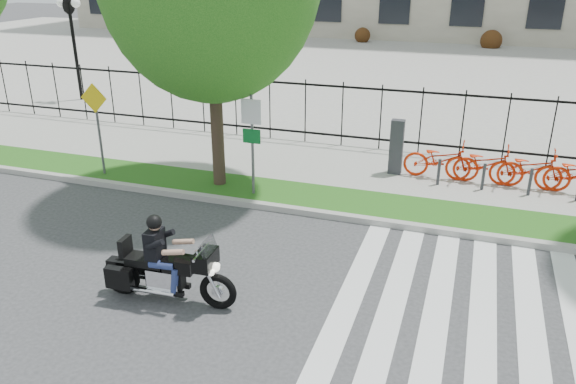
% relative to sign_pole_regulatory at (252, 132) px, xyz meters
% --- Properties ---
extents(ground, '(120.00, 120.00, 0.00)m').
position_rel_sign_pole_regulatory_xyz_m(ground, '(1.12, -4.58, -1.74)').
color(ground, '#323234').
rests_on(ground, ground).
extents(curb, '(60.00, 0.20, 0.15)m').
position_rel_sign_pole_regulatory_xyz_m(curb, '(1.12, -0.48, -1.66)').
color(curb, '#9F9D96').
rests_on(curb, ground).
extents(grass_verge, '(60.00, 1.50, 0.15)m').
position_rel_sign_pole_regulatory_xyz_m(grass_verge, '(1.12, 0.37, -1.66)').
color(grass_verge, '#225916').
rests_on(grass_verge, ground).
extents(sidewalk, '(60.00, 3.50, 0.15)m').
position_rel_sign_pole_regulatory_xyz_m(sidewalk, '(1.12, 2.87, -1.66)').
color(sidewalk, gray).
rests_on(sidewalk, ground).
extents(plaza, '(80.00, 34.00, 0.10)m').
position_rel_sign_pole_regulatory_xyz_m(plaza, '(1.12, 20.42, -1.69)').
color(plaza, gray).
rests_on(plaza, ground).
extents(crosswalk_stripes, '(5.70, 8.00, 0.01)m').
position_rel_sign_pole_regulatory_xyz_m(crosswalk_stripes, '(5.94, -4.58, -1.73)').
color(crosswalk_stripes, silver).
rests_on(crosswalk_stripes, ground).
extents(iron_fence, '(30.00, 0.06, 2.00)m').
position_rel_sign_pole_regulatory_xyz_m(iron_fence, '(1.12, 4.62, -0.59)').
color(iron_fence, black).
rests_on(iron_fence, sidewalk).
extents(lamp_post_left, '(1.06, 0.70, 4.25)m').
position_rel_sign_pole_regulatory_xyz_m(lamp_post_left, '(-10.88, 7.42, 1.47)').
color(lamp_post_left, black).
rests_on(lamp_post_left, ground).
extents(sign_pole_regulatory, '(0.50, 0.09, 2.50)m').
position_rel_sign_pole_regulatory_xyz_m(sign_pole_regulatory, '(0.00, 0.00, 0.00)').
color(sign_pole_regulatory, '#59595B').
rests_on(sign_pole_regulatory, grass_verge).
extents(sign_pole_warning, '(0.78, 0.09, 2.49)m').
position_rel_sign_pole_regulatory_xyz_m(sign_pole_warning, '(-4.42, 0.00, 0.00)').
color(sign_pole_warning, '#59595B').
rests_on(sign_pole_warning, grass_verge).
extents(motorcycle_rider, '(2.55, 0.77, 1.96)m').
position_rel_sign_pole_regulatory_xyz_m(motorcycle_rider, '(0.29, -4.70, -1.09)').
color(motorcycle_rider, black).
rests_on(motorcycle_rider, ground).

